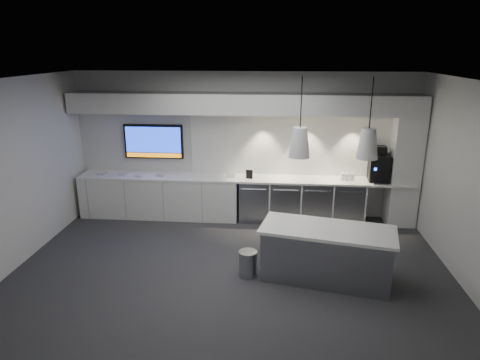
# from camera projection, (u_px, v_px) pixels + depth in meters

# --- Properties ---
(floor) EXTENTS (7.00, 7.00, 0.00)m
(floor) POSITION_uv_depth(u_px,v_px,m) (232.00, 269.00, 6.95)
(floor) COLOR #2E2E31
(floor) RESTS_ON ground
(ceiling) EXTENTS (7.00, 7.00, 0.00)m
(ceiling) POSITION_uv_depth(u_px,v_px,m) (231.00, 80.00, 6.07)
(ceiling) COLOR black
(ceiling) RESTS_ON wall_back
(wall_back) EXTENTS (7.00, 0.00, 7.00)m
(wall_back) POSITION_uv_depth(u_px,v_px,m) (244.00, 145.00, 8.89)
(wall_back) COLOR silver
(wall_back) RESTS_ON floor
(wall_front) EXTENTS (7.00, 0.00, 7.00)m
(wall_front) POSITION_uv_depth(u_px,v_px,m) (204.00, 257.00, 4.13)
(wall_front) COLOR silver
(wall_front) RESTS_ON floor
(wall_left) EXTENTS (0.00, 7.00, 7.00)m
(wall_left) POSITION_uv_depth(u_px,v_px,m) (13.00, 175.00, 6.79)
(wall_left) COLOR silver
(wall_left) RESTS_ON floor
(wall_right) EXTENTS (0.00, 7.00, 7.00)m
(wall_right) POSITION_uv_depth(u_px,v_px,m) (470.00, 187.00, 6.22)
(wall_right) COLOR silver
(wall_right) RESTS_ON floor
(back_counter) EXTENTS (6.80, 0.65, 0.04)m
(back_counter) POSITION_uv_depth(u_px,v_px,m) (243.00, 178.00, 8.76)
(back_counter) COLOR white
(back_counter) RESTS_ON left_base_cabinets
(left_base_cabinets) EXTENTS (3.30, 0.63, 0.86)m
(left_base_cabinets) POSITION_uv_depth(u_px,v_px,m) (160.00, 197.00, 9.04)
(left_base_cabinets) COLOR white
(left_base_cabinets) RESTS_ON floor
(fridge_unit_a) EXTENTS (0.60, 0.61, 0.85)m
(fridge_unit_a) POSITION_uv_depth(u_px,v_px,m) (255.00, 200.00, 8.87)
(fridge_unit_a) COLOR gray
(fridge_unit_a) RESTS_ON floor
(fridge_unit_b) EXTENTS (0.60, 0.61, 0.85)m
(fridge_unit_b) POSITION_uv_depth(u_px,v_px,m) (285.00, 200.00, 8.82)
(fridge_unit_b) COLOR gray
(fridge_unit_b) RESTS_ON floor
(fridge_unit_c) EXTENTS (0.60, 0.61, 0.85)m
(fridge_unit_c) POSITION_uv_depth(u_px,v_px,m) (316.00, 201.00, 8.77)
(fridge_unit_c) COLOR gray
(fridge_unit_c) RESTS_ON floor
(fridge_unit_d) EXTENTS (0.60, 0.61, 0.85)m
(fridge_unit_d) POSITION_uv_depth(u_px,v_px,m) (347.00, 202.00, 8.72)
(fridge_unit_d) COLOR gray
(fridge_unit_d) RESTS_ON floor
(backsplash) EXTENTS (4.60, 0.03, 1.30)m
(backsplash) POSITION_uv_depth(u_px,v_px,m) (302.00, 144.00, 8.76)
(backsplash) COLOR white
(backsplash) RESTS_ON wall_back
(soffit) EXTENTS (6.90, 0.60, 0.40)m
(soffit) POSITION_uv_depth(u_px,v_px,m) (243.00, 103.00, 8.34)
(soffit) COLOR white
(soffit) RESTS_ON wall_back
(column) EXTENTS (0.55, 0.55, 2.60)m
(column) POSITION_uv_depth(u_px,v_px,m) (405.00, 162.00, 8.40)
(column) COLOR white
(column) RESTS_ON floor
(wall_tv) EXTENTS (1.25, 0.07, 0.72)m
(wall_tv) POSITION_uv_depth(u_px,v_px,m) (154.00, 141.00, 8.98)
(wall_tv) COLOR black
(wall_tv) RESTS_ON wall_back
(island) EXTENTS (2.13, 1.25, 0.84)m
(island) POSITION_uv_depth(u_px,v_px,m) (326.00, 254.00, 6.53)
(island) COLOR gray
(island) RESTS_ON floor
(bin) EXTENTS (0.39, 0.39, 0.41)m
(bin) POSITION_uv_depth(u_px,v_px,m) (248.00, 263.00, 6.69)
(bin) COLOR gray
(bin) RESTS_ON floor
(coffee_machine) EXTENTS (0.41, 0.57, 0.70)m
(coffee_machine) POSITION_uv_depth(u_px,v_px,m) (379.00, 167.00, 8.47)
(coffee_machine) COLOR black
(coffee_machine) RESTS_ON back_counter
(sign_black) EXTENTS (0.14, 0.06, 0.18)m
(sign_black) POSITION_uv_depth(u_px,v_px,m) (249.00, 174.00, 8.66)
(sign_black) COLOR black
(sign_black) RESTS_ON back_counter
(sign_white) EXTENTS (0.18, 0.07, 0.14)m
(sign_white) POSITION_uv_depth(u_px,v_px,m) (231.00, 175.00, 8.68)
(sign_white) COLOR white
(sign_white) RESTS_ON back_counter
(cup_cluster) EXTENTS (0.26, 0.17, 0.14)m
(cup_cluster) POSITION_uv_depth(u_px,v_px,m) (347.00, 177.00, 8.56)
(cup_cluster) COLOR white
(cup_cluster) RESTS_ON back_counter
(tray_a) EXTENTS (0.18, 0.18, 0.02)m
(tray_a) POSITION_uv_depth(u_px,v_px,m) (102.00, 174.00, 8.97)
(tray_a) COLOR #B3B3B3
(tray_a) RESTS_ON back_counter
(tray_b) EXTENTS (0.19, 0.19, 0.02)m
(tray_b) POSITION_uv_depth(u_px,v_px,m) (123.00, 174.00, 8.95)
(tray_b) COLOR #B3B3B3
(tray_b) RESTS_ON back_counter
(tray_c) EXTENTS (0.19, 0.19, 0.02)m
(tray_c) POSITION_uv_depth(u_px,v_px,m) (140.00, 176.00, 8.83)
(tray_c) COLOR #B3B3B3
(tray_c) RESTS_ON back_counter
(tray_d) EXTENTS (0.18, 0.18, 0.02)m
(tray_d) POSITION_uv_depth(u_px,v_px,m) (161.00, 175.00, 8.87)
(tray_d) COLOR #B3B3B3
(tray_d) RESTS_ON back_counter
(pendant_left) EXTENTS (0.30, 0.30, 1.13)m
(pendant_left) POSITION_uv_depth(u_px,v_px,m) (300.00, 142.00, 6.06)
(pendant_left) COLOR white
(pendant_left) RESTS_ON ceiling
(pendant_right) EXTENTS (0.30, 0.30, 1.13)m
(pendant_right) POSITION_uv_depth(u_px,v_px,m) (368.00, 143.00, 5.98)
(pendant_right) COLOR white
(pendant_right) RESTS_ON ceiling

